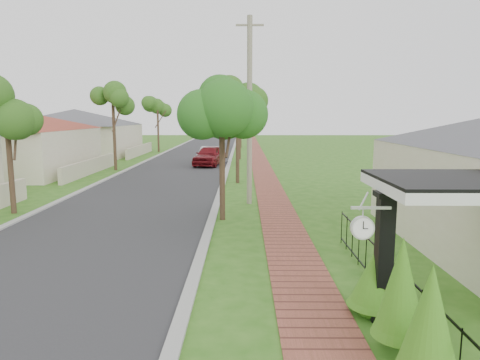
% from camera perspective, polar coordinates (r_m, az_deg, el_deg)
% --- Properties ---
extents(ground, '(160.00, 160.00, 0.00)m').
position_cam_1_polar(ground, '(9.92, -10.66, -14.89)').
color(ground, '#2D6317').
rests_on(ground, ground).
extents(road, '(7.00, 120.00, 0.02)m').
position_cam_1_polar(road, '(29.59, -8.96, 0.82)').
color(road, '#28282B').
rests_on(road, ground).
extents(kerb_right, '(0.30, 120.00, 0.10)m').
position_cam_1_polar(kerb_right, '(29.22, -1.88, 0.82)').
color(kerb_right, '#9E9E99').
rests_on(kerb_right, ground).
extents(kerb_left, '(0.30, 120.00, 0.10)m').
position_cam_1_polar(kerb_left, '(30.40, -15.76, 0.81)').
color(kerb_left, '#9E9E99').
rests_on(kerb_left, ground).
extents(sidewalk, '(1.50, 120.00, 0.03)m').
position_cam_1_polar(sidewalk, '(29.22, 3.22, 0.82)').
color(sidewalk, '#9A4C3D').
rests_on(sidewalk, ground).
extents(porch_post, '(0.48, 0.48, 2.52)m').
position_cam_1_polar(porch_post, '(8.83, 18.58, -10.42)').
color(porch_post, black).
rests_on(porch_post, ground).
extents(picket_fence, '(0.03, 8.02, 1.00)m').
position_cam_1_polar(picket_fence, '(10.02, 18.56, -11.68)').
color(picket_fence, black).
rests_on(picket_fence, ground).
extents(street_trees, '(10.70, 37.65, 5.89)m').
position_cam_1_polar(street_trees, '(36.09, -7.14, 9.45)').
color(street_trees, '#382619').
rests_on(street_trees, ground).
extents(hedge_row, '(0.94, 3.34, 2.10)m').
position_cam_1_polar(hedge_row, '(7.93, 20.27, -14.76)').
color(hedge_row, '#256313').
rests_on(hedge_row, ground).
extents(far_house_grey, '(15.56, 15.56, 4.60)m').
position_cam_1_polar(far_house_grey, '(46.13, -21.03, 6.02)').
color(far_house_grey, beige).
rests_on(far_house_grey, ground).
extents(parked_car_red, '(2.70, 4.91, 1.58)m').
position_cam_1_polar(parked_car_red, '(34.08, -4.07, 3.25)').
color(parked_car_red, maroon).
rests_on(parked_car_red, ground).
extents(parked_car_white, '(1.98, 4.28, 1.36)m').
position_cam_1_polar(parked_car_white, '(35.94, -4.08, 3.35)').
color(parked_car_white, silver).
rests_on(parked_car_white, ground).
extents(near_tree, '(2.09, 2.09, 5.36)m').
position_cam_1_polar(near_tree, '(15.95, -2.45, 9.79)').
color(near_tree, '#382619').
rests_on(near_tree, ground).
extents(utility_pole, '(1.20, 0.24, 8.14)m').
position_cam_1_polar(utility_pole, '(18.93, 1.28, 9.17)').
color(utility_pole, gray).
rests_on(utility_pole, ground).
extents(station_clock, '(0.72, 0.13, 0.61)m').
position_cam_1_polar(station_clock, '(8.07, 16.08, -5.93)').
color(station_clock, silver).
rests_on(station_clock, ground).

